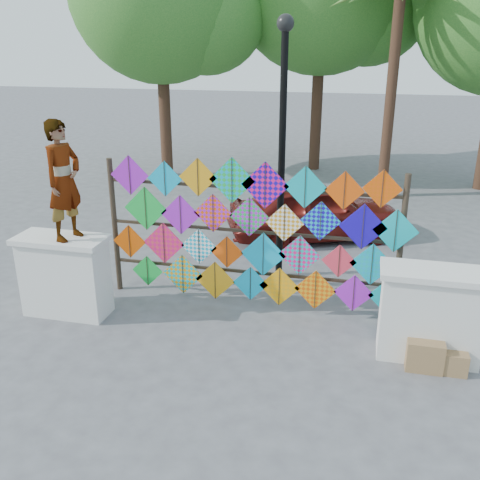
% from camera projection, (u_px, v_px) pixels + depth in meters
% --- Properties ---
extents(ground, '(80.00, 80.00, 0.00)m').
position_uv_depth(ground, '(237.00, 326.00, 8.10)').
color(ground, slate).
rests_on(ground, ground).
extents(parapet_left, '(1.40, 0.65, 1.28)m').
position_uv_depth(parapet_left, '(65.00, 275.00, 8.28)').
color(parapet_left, silver).
rests_on(parapet_left, ground).
extents(parapet_right, '(1.40, 0.65, 1.28)m').
position_uv_depth(parapet_right, '(430.00, 314.00, 7.11)').
color(parapet_right, silver).
rests_on(parapet_right, ground).
extents(kite_rack, '(4.95, 0.24, 2.43)m').
position_uv_depth(kite_rack, '(254.00, 235.00, 8.32)').
color(kite_rack, '#31251B').
rests_on(kite_rack, ground).
extents(palm_tree, '(3.62, 3.62, 5.83)m').
position_uv_depth(palm_tree, '(400.00, 3.00, 13.19)').
color(palm_tree, '#472C1E').
rests_on(palm_tree, ground).
extents(vendor_woman, '(0.55, 0.72, 1.76)m').
position_uv_depth(vendor_woman, '(64.00, 181.00, 7.71)').
color(vendor_woman, '#99999E').
rests_on(vendor_woman, parapet_left).
extents(sedan, '(3.98, 2.84, 1.26)m').
position_uv_depth(sedan, '(315.00, 210.00, 11.52)').
color(sedan, maroon).
rests_on(sedan, ground).
extents(lamppost, '(0.28, 0.28, 4.46)m').
position_uv_depth(lamppost, '(283.00, 128.00, 8.92)').
color(lamppost, black).
rests_on(lamppost, ground).
extents(cardboard_box_near, '(0.47, 0.42, 0.42)m').
position_uv_depth(cardboard_box_near, '(424.00, 352.00, 7.03)').
color(cardboard_box_near, olive).
rests_on(cardboard_box_near, ground).
extents(cardboard_box_far, '(0.36, 0.33, 0.30)m').
position_uv_depth(cardboard_box_far, '(452.00, 361.00, 6.95)').
color(cardboard_box_far, olive).
rests_on(cardboard_box_far, ground).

